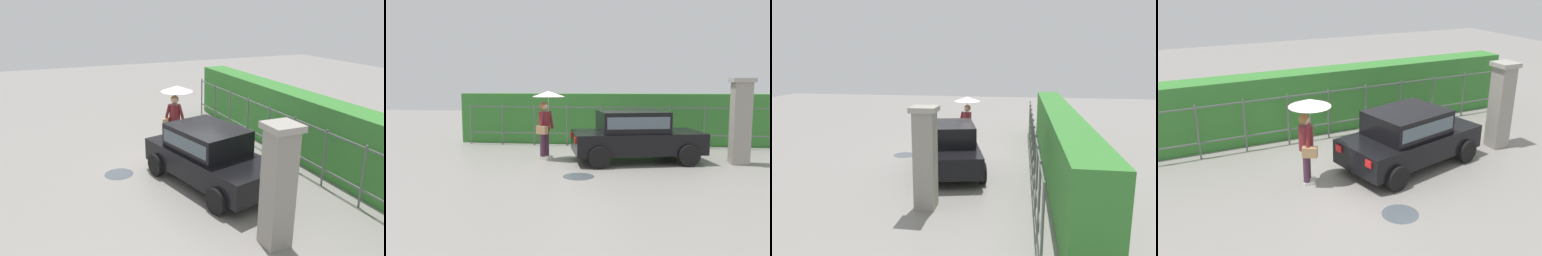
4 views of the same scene
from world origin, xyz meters
TOP-DOWN VIEW (x-y plane):
  - ground_plane at (0.00, 0.00)m, footprint 40.00×40.00m
  - car at (1.48, -0.13)m, footprint 3.98×2.53m
  - pedestrian at (-1.16, -0.03)m, footprint 0.97×0.97m
  - gate_pillar at (4.41, -0.14)m, footprint 0.60×0.60m
  - fence_section at (0.93, 2.43)m, footprint 11.05×0.05m
  - hedge_row at (0.93, 3.23)m, footprint 12.00×0.90m
  - puddle_near at (0.06, -2.15)m, footprint 0.78×0.78m

SIDE VIEW (x-z plane):
  - ground_plane at x=0.00m, z-range 0.00..0.00m
  - puddle_near at x=0.06m, z-range 0.00..0.00m
  - car at x=1.48m, z-range 0.06..1.54m
  - fence_section at x=0.93m, z-range 0.08..1.58m
  - hedge_row at x=0.93m, z-range 0.00..1.90m
  - gate_pillar at x=4.41m, z-range 0.03..2.45m
  - pedestrian at x=-1.16m, z-range 0.46..2.51m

